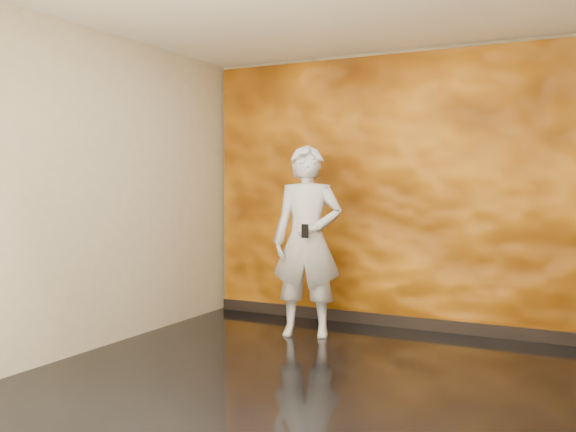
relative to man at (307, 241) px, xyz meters
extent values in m
cube|color=black|center=(0.55, -1.20, -0.92)|extent=(4.00, 4.00, 0.01)
cube|color=tan|center=(0.55, 0.80, 0.49)|extent=(4.00, 0.02, 2.80)
cube|color=tan|center=(0.55, -3.20, 0.49)|extent=(4.00, 0.02, 2.80)
cube|color=tan|center=(-1.45, -1.20, 0.49)|extent=(0.02, 4.00, 2.80)
cube|color=white|center=(0.55, -1.20, 1.89)|extent=(4.00, 4.00, 0.01)
cube|color=orange|center=(0.55, 0.76, 0.47)|extent=(3.90, 0.06, 2.75)
cube|color=black|center=(0.55, 0.72, -0.85)|extent=(3.90, 0.04, 0.12)
imported|color=#9499A2|center=(0.00, 0.00, 0.00)|extent=(0.75, 0.59, 1.82)
cube|color=black|center=(0.09, -0.25, 0.12)|extent=(0.07, 0.02, 0.13)
camera|label=1|loc=(2.61, -5.52, 0.56)|focal=40.00mm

